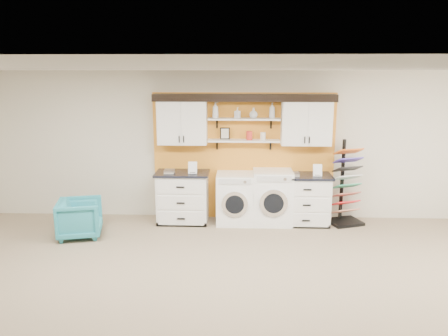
{
  "coord_description": "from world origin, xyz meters",
  "views": [
    {
      "loc": [
        -0.06,
        -4.16,
        2.79
      ],
      "look_at": [
        -0.31,
        2.3,
        1.35
      ],
      "focal_mm": 35.0,
      "sensor_mm": 36.0,
      "label": 1
    }
  ],
  "objects_px": {
    "armchair": "(80,218)",
    "base_cabinet_right": "(304,199)",
    "washer": "(235,198)",
    "base_cabinet_left": "(183,197)",
    "sample_rack": "(346,197)",
    "dryer": "(272,197)"
  },
  "relations": [
    {
      "from": "base_cabinet_right",
      "to": "dryer",
      "type": "distance_m",
      "value": 0.59
    },
    {
      "from": "base_cabinet_left",
      "to": "washer",
      "type": "distance_m",
      "value": 0.98
    },
    {
      "from": "dryer",
      "to": "armchair",
      "type": "distance_m",
      "value": 3.44
    },
    {
      "from": "base_cabinet_left",
      "to": "base_cabinet_right",
      "type": "height_order",
      "value": "base_cabinet_left"
    },
    {
      "from": "sample_rack",
      "to": "dryer",
      "type": "bearing_deg",
      "value": 162.06
    },
    {
      "from": "washer",
      "to": "armchair",
      "type": "bearing_deg",
      "value": -163.02
    },
    {
      "from": "dryer",
      "to": "sample_rack",
      "type": "height_order",
      "value": "sample_rack"
    },
    {
      "from": "base_cabinet_right",
      "to": "washer",
      "type": "relative_size",
      "value": 1.01
    },
    {
      "from": "washer",
      "to": "dryer",
      "type": "bearing_deg",
      "value": -0.0
    },
    {
      "from": "base_cabinet_left",
      "to": "base_cabinet_right",
      "type": "bearing_deg",
      "value": 0.0
    },
    {
      "from": "base_cabinet_left",
      "to": "dryer",
      "type": "height_order",
      "value": "dryer"
    },
    {
      "from": "washer",
      "to": "armchair",
      "type": "relative_size",
      "value": 1.32
    },
    {
      "from": "armchair",
      "to": "base_cabinet_right",
      "type": "bearing_deg",
      "value": -91.62
    },
    {
      "from": "armchair",
      "to": "dryer",
      "type": "bearing_deg",
      "value": -89.68
    },
    {
      "from": "washer",
      "to": "armchair",
      "type": "height_order",
      "value": "washer"
    },
    {
      "from": "dryer",
      "to": "armchair",
      "type": "relative_size",
      "value": 1.4
    },
    {
      "from": "dryer",
      "to": "sample_rack",
      "type": "bearing_deg",
      "value": 1.51
    },
    {
      "from": "dryer",
      "to": "armchair",
      "type": "bearing_deg",
      "value": -166.41
    },
    {
      "from": "base_cabinet_left",
      "to": "base_cabinet_right",
      "type": "distance_m",
      "value": 2.26
    },
    {
      "from": "dryer",
      "to": "armchair",
      "type": "height_order",
      "value": "dryer"
    },
    {
      "from": "washer",
      "to": "base_cabinet_right",
      "type": "bearing_deg",
      "value": 0.15
    },
    {
      "from": "base_cabinet_right",
      "to": "armchair",
      "type": "xyz_separation_m",
      "value": [
        -3.93,
        -0.81,
        -0.14
      ]
    }
  ]
}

